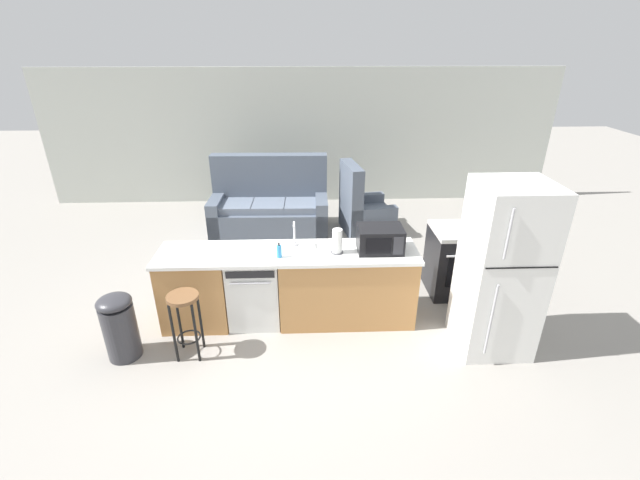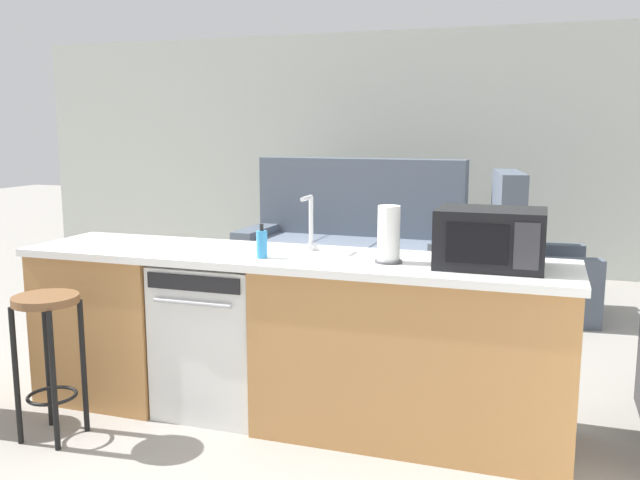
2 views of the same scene
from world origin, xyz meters
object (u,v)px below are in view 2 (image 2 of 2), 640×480
object	(u,v)px
bar_stool	(48,336)
armchair	(530,274)
couch	(353,253)
microwave	(491,238)
soap_bottle	(262,244)
paper_towel_roll	(389,235)
dishwasher	(221,335)

from	to	relation	value
bar_stool	armchair	bearing A→B (deg)	55.00
couch	armchair	distance (m)	1.61
microwave	soap_bottle	world-z (taller)	microwave
soap_bottle	bar_stool	size ratio (longest dim) A/B	0.24
paper_towel_roll	armchair	bearing A→B (deg)	76.42
paper_towel_roll	bar_stool	xyz separation A→B (m)	(-1.59, -0.57, -0.50)
soap_bottle	couch	world-z (taller)	couch
microwave	paper_towel_roll	world-z (taller)	paper_towel_roll
couch	paper_towel_roll	bearing A→B (deg)	-71.05
paper_towel_roll	bar_stool	distance (m)	1.77
soap_bottle	bar_stool	distance (m)	1.16
armchair	dishwasher	bearing A→B (deg)	-121.67
paper_towel_roll	soap_bottle	distance (m)	0.65
soap_bottle	armchair	xyz separation A→B (m)	(1.27, 2.70, -0.62)
paper_towel_roll	armchair	distance (m)	2.77
dishwasher	microwave	size ratio (longest dim) A/B	1.68
bar_stool	armchair	distance (m)	3.88
bar_stool	paper_towel_roll	bearing A→B (deg)	19.68
microwave	soap_bottle	xyz separation A→B (m)	(-1.12, -0.13, -0.07)
microwave	dishwasher	bearing A→B (deg)	179.95
couch	dishwasher	bearing A→B (deg)	-89.75
dishwasher	bar_stool	size ratio (longest dim) A/B	1.14
soap_bottle	dishwasher	bearing A→B (deg)	156.83
dishwasher	paper_towel_roll	distance (m)	1.13
soap_bottle	armchair	bearing A→B (deg)	64.80
couch	armchair	xyz separation A→B (m)	(1.59, -0.20, -0.04)
microwave	soap_bottle	size ratio (longest dim) A/B	2.84
paper_towel_roll	armchair	world-z (taller)	armchair
dishwasher	microwave	xyz separation A→B (m)	(1.43, -0.00, 0.62)
dishwasher	soap_bottle	bearing A→B (deg)	-23.17
dishwasher	couch	distance (m)	2.76
microwave	armchair	bearing A→B (deg)	86.73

